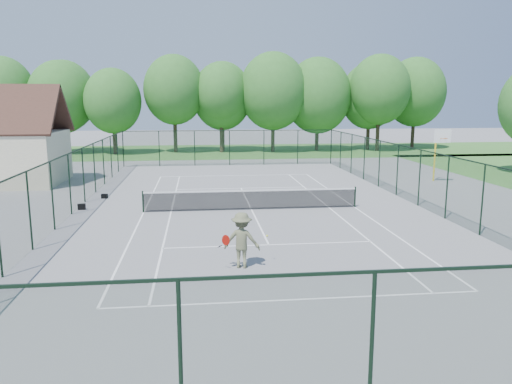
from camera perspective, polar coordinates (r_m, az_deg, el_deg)
ground at (r=25.81m, az=-0.51°, el=-2.03°), size 140.00×140.00×0.00m
grass_far at (r=55.40m, az=-3.81°, el=4.68°), size 80.00×16.00×0.01m
court_lines at (r=25.81m, az=-0.51°, el=-2.03°), size 11.05×23.85×0.01m
tennis_net at (r=25.69m, az=-0.51°, el=-0.78°), size 11.08×0.08×1.10m
fence_enclosure at (r=25.51m, az=-0.51°, el=1.39°), size 18.05×36.05×3.02m
tree_line_far at (r=55.12m, az=-3.88°, el=10.89°), size 39.40×6.40×9.70m
basketball_goal at (r=36.39m, az=20.19°, el=5.08°), size 1.20×1.43×3.65m
sports_bag_a at (r=27.33m, az=-19.30°, el=-1.60°), size 0.40×0.26×0.30m
sports_bag_b at (r=30.04m, az=-16.93°, el=-0.45°), size 0.37×0.28×0.26m
tennis_player at (r=16.86m, az=-1.64°, el=-5.51°), size 1.83×0.97×1.90m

